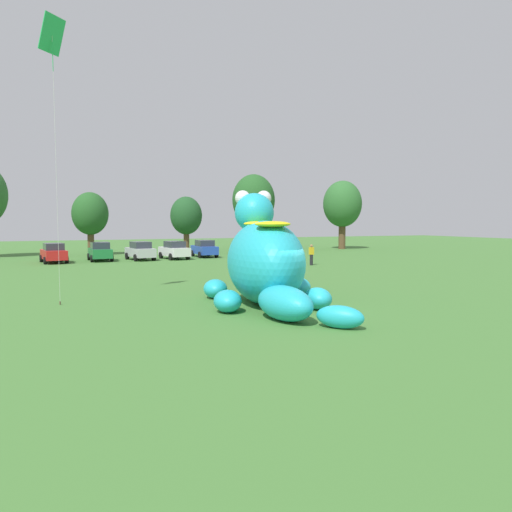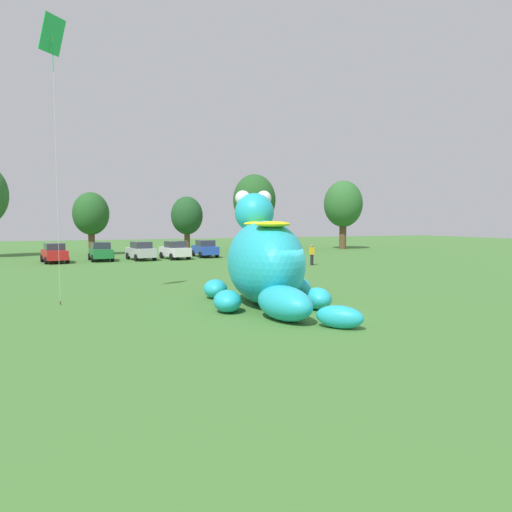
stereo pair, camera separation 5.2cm
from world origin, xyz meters
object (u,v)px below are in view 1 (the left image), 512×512
at_px(car_green, 100,251).
at_px(spectator_near_inflatable, 311,255).
at_px(giant_inflatable_creature, 265,261).
at_px(box_truck, 262,240).
at_px(car_silver, 140,251).
at_px(car_red, 54,253).
at_px(spectator_mid_field, 248,267).
at_px(tethered_flying_kite, 52,40).
at_px(car_white, 174,250).
at_px(car_blue, 204,249).

xyz_separation_m(car_green, spectator_near_inflatable, (15.61, -11.37, -0.01)).
xyz_separation_m(giant_inflatable_creature, box_truck, (11.85, 27.27, -0.28)).
height_order(car_silver, box_truck, box_truck).
bearing_deg(car_red, spectator_mid_field, -60.28).
bearing_deg(car_green, car_silver, -7.42).
relative_size(spectator_mid_field, tethered_flying_kite, 0.14).
relative_size(car_red, car_green, 1.03).
relative_size(giant_inflatable_creature, box_truck, 1.57).
bearing_deg(spectator_near_inflatable, car_white, 129.45).
bearing_deg(car_green, spectator_mid_field, -70.63).
relative_size(car_red, car_white, 0.99).
bearing_deg(tethered_flying_kite, car_blue, 60.18).
height_order(car_red, spectator_mid_field, car_red).
relative_size(car_blue, spectator_near_inflatable, 2.41).
distance_m(car_green, box_truck, 16.50).
xyz_separation_m(giant_inflatable_creature, car_green, (-4.61, 26.55, -1.02)).
height_order(car_blue, box_truck, box_truck).
xyz_separation_m(car_white, spectator_mid_field, (0.04, -18.68, -0.01)).
relative_size(car_silver, tethered_flying_kite, 0.36).
xyz_separation_m(car_red, car_blue, (14.06, 1.36, 0.00)).
bearing_deg(box_truck, giant_inflatable_creature, -113.49).
bearing_deg(giant_inflatable_creature, car_white, 85.32).
height_order(box_truck, tethered_flying_kite, tethered_flying_kite).
xyz_separation_m(box_truck, spectator_mid_field, (-9.69, -19.99, -0.75)).
bearing_deg(car_white, tethered_flying_kite, -114.61).
xyz_separation_m(car_silver, box_truck, (12.92, 1.18, 0.74)).
distance_m(car_silver, spectator_near_inflatable, 16.26).
xyz_separation_m(car_silver, tethered_flying_kite, (-7.26, -22.94, 10.27)).
bearing_deg(box_truck, car_red, -176.40).
distance_m(giant_inflatable_creature, car_white, 26.07).
height_order(car_green, car_blue, same).
bearing_deg(car_white, car_silver, 177.76).
relative_size(car_red, spectator_mid_field, 2.51).
distance_m(car_silver, car_white, 3.19).
distance_m(car_blue, spectator_mid_field, 20.35).
distance_m(car_green, spectator_near_inflatable, 19.31).
height_order(car_silver, spectator_near_inflatable, car_silver).
xyz_separation_m(box_truck, spectator_near_inflatable, (-0.86, -12.09, -0.75)).
distance_m(car_white, spectator_near_inflatable, 13.96).
bearing_deg(tethered_flying_kite, car_green, 80.98).
distance_m(car_white, spectator_mid_field, 18.68).
height_order(car_green, spectator_mid_field, car_green).
distance_m(car_green, car_silver, 3.58).
relative_size(giant_inflatable_creature, spectator_near_inflatable, 6.03).
distance_m(car_red, car_silver, 7.45).
relative_size(car_silver, box_truck, 0.66).
relative_size(car_green, tethered_flying_kite, 0.34).
bearing_deg(car_silver, car_blue, 10.77).
distance_m(giant_inflatable_creature, car_blue, 27.92).
bearing_deg(car_silver, car_white, -2.24).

